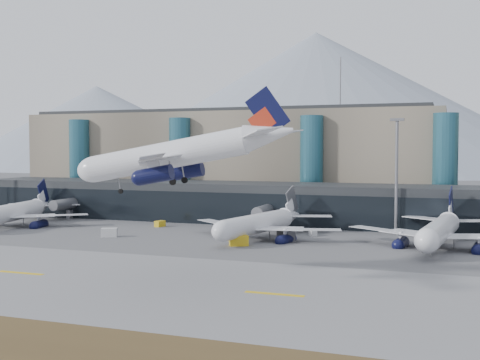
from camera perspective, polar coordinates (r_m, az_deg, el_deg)
name	(u,v)px	position (r m, az deg, el deg)	size (l,w,h in m)	color
ground	(183,264)	(100.07, -5.46, -7.90)	(900.00, 900.00, 0.00)	#515154
runway_strip	(138,283)	(86.97, -9.67, -9.58)	(400.00, 40.00, 0.04)	slate
dirt_verge	(17,335)	(66.94, -20.40, -13.59)	(400.00, 14.00, 0.03)	#47351E
runway_markings	(138,283)	(86.96, -9.67, -9.56)	(128.00, 1.00, 0.02)	gold
concourse	(278,203)	(153.24, 3.61, -2.22)	(170.00, 27.00, 10.00)	black
terminal_main	(230,159)	(191.08, -0.97, 1.96)	(130.00, 30.00, 31.00)	gray
teal_towers	(243,166)	(172.69, 0.30, 1.38)	(116.40, 19.40, 46.00)	#275C6D
mountain_ridge	(416,113)	(470.63, 16.31, 6.15)	(910.00, 400.00, 110.00)	gray
lightmast_mid	(397,169)	(137.72, 14.62, 1.04)	(3.00, 1.20, 25.60)	slate
hero_jet	(189,145)	(84.69, -4.87, 3.28)	(33.51, 34.09, 11.00)	silver
jet_parked_left	(19,206)	(158.63, -20.23, -2.36)	(37.00, 37.68, 12.14)	silver
jet_parked_mid	(265,217)	(127.95, 2.39, -3.50)	(35.56, 36.40, 11.71)	silver
jet_parked_right	(442,222)	(122.56, 18.60, -3.84)	(37.85, 37.76, 12.28)	silver
veh_a	(109,233)	(132.01, -12.29, -4.89)	(3.35, 1.88, 1.88)	beige
veh_b	(160,224)	(147.00, -7.60, -4.13)	(2.50, 1.54, 1.44)	gold
veh_c	(286,236)	(124.01, 4.38, -5.28)	(3.78, 2.00, 2.10)	#4E4E53
veh_d	(433,234)	(135.53, 17.84, -4.85)	(2.52, 1.35, 1.44)	beige
veh_g	(313,233)	(131.30, 6.92, -5.02)	(2.13, 1.24, 1.24)	beige
veh_h	(239,241)	(117.33, -0.11, -5.78)	(3.61, 1.90, 2.00)	gold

